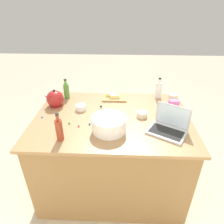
# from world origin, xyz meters

# --- Properties ---
(ground_plane) EXTENTS (12.00, 12.00, 0.00)m
(ground_plane) POSITION_xyz_m (0.00, 0.00, 0.00)
(ground_plane) COLOR #B7A88E
(island_counter) EXTENTS (1.50, 1.09, 0.90)m
(island_counter) POSITION_xyz_m (0.00, 0.00, 0.45)
(island_counter) COLOR olive
(island_counter) RESTS_ON ground
(laptop) EXTENTS (0.38, 0.35, 0.22)m
(laptop) POSITION_xyz_m (-0.50, 0.22, 0.95)
(laptop) COLOR #B7B7BC
(laptop) RESTS_ON island_counter
(mixing_bowl_large) EXTENTS (0.31, 0.31, 0.13)m
(mixing_bowl_large) POSITION_xyz_m (0.01, 0.24, 0.97)
(mixing_bowl_large) COLOR white
(mixing_bowl_large) RESTS_ON island_counter
(bottle_olive) EXTENTS (0.06, 0.06, 0.23)m
(bottle_olive) POSITION_xyz_m (0.54, -0.39, 0.99)
(bottle_olive) COLOR #4C8C38
(bottle_olive) RESTS_ON island_counter
(bottle_soy) EXTENTS (0.06, 0.06, 0.24)m
(bottle_soy) POSITION_xyz_m (0.40, 0.38, 1.00)
(bottle_soy) COLOR maroon
(bottle_soy) RESTS_ON island_counter
(bottle_vinegar) EXTENTS (0.06, 0.06, 0.24)m
(bottle_vinegar) POSITION_xyz_m (-0.51, -0.45, 0.99)
(bottle_vinegar) COLOR white
(bottle_vinegar) RESTS_ON island_counter
(kettle) EXTENTS (0.21, 0.18, 0.20)m
(kettle) POSITION_xyz_m (0.61, -0.20, 0.98)
(kettle) COLOR maroon
(kettle) RESTS_ON island_counter
(cutting_board) EXTENTS (0.27, 0.20, 0.02)m
(cutting_board) POSITION_xyz_m (-0.01, -0.40, 0.91)
(cutting_board) COLOR #AD7F4C
(cutting_board) RESTS_ON island_counter
(butter_stick_left) EXTENTS (0.11, 0.04, 0.04)m
(butter_stick_left) POSITION_xyz_m (0.04, -0.42, 0.94)
(butter_stick_left) COLOR #F4E58C
(butter_stick_left) RESTS_ON cutting_board
(butter_stick_right) EXTENTS (0.11, 0.05, 0.04)m
(butter_stick_right) POSITION_xyz_m (-0.01, -0.38, 0.94)
(butter_stick_right) COLOR #F4E58C
(butter_stick_right) RESTS_ON cutting_board
(ramekin_small) EXTENTS (0.11, 0.11, 0.05)m
(ramekin_small) POSITION_xyz_m (0.32, -0.12, 0.93)
(ramekin_small) COLOR white
(ramekin_small) RESTS_ON island_counter
(ramekin_medium) EXTENTS (0.10, 0.10, 0.05)m
(ramekin_medium) POSITION_xyz_m (-0.68, -0.44, 0.92)
(ramekin_medium) COLOR beige
(ramekin_medium) RESTS_ON island_counter
(ramekin_wide) EXTENTS (0.10, 0.10, 0.05)m
(ramekin_wide) POSITION_xyz_m (-0.29, -0.01, 0.93)
(ramekin_wide) COLOR beige
(ramekin_wide) RESTS_ON island_counter
(kitchen_timer) EXTENTS (0.07, 0.07, 0.08)m
(kitchen_timer) POSITION_xyz_m (0.11, -0.07, 0.94)
(kitchen_timer) COLOR #B2B2B7
(kitchen_timer) RESTS_ON island_counter
(candy_bag) EXTENTS (0.09, 0.06, 0.17)m
(candy_bag) POSITION_xyz_m (-0.58, -0.04, 0.99)
(candy_bag) COLOR pink
(candy_bag) RESTS_ON island_counter
(candy_0) EXTENTS (0.02, 0.02, 0.02)m
(candy_0) POSITION_xyz_m (0.20, 0.15, 0.91)
(candy_0) COLOR blue
(candy_0) RESTS_ON island_counter
(candy_1) EXTENTS (0.02, 0.02, 0.02)m
(candy_1) POSITION_xyz_m (0.29, 0.19, 0.91)
(candy_1) COLOR red
(candy_1) RESTS_ON island_counter
(candy_2) EXTENTS (0.02, 0.02, 0.02)m
(candy_2) POSITION_xyz_m (0.67, 0.05, 0.91)
(candy_2) COLOR blue
(candy_2) RESTS_ON island_counter
(candy_3) EXTENTS (0.02, 0.02, 0.02)m
(candy_3) POSITION_xyz_m (0.39, 0.15, 0.91)
(candy_3) COLOR green
(candy_3) RESTS_ON island_counter
(candy_4) EXTENTS (0.02, 0.02, 0.02)m
(candy_4) POSITION_xyz_m (0.11, 0.16, 0.91)
(candy_4) COLOR blue
(candy_4) RESTS_ON island_counter
(candy_5) EXTENTS (0.02, 0.02, 0.02)m
(candy_5) POSITION_xyz_m (-0.01, 0.09, 0.91)
(candy_5) COLOR orange
(candy_5) RESTS_ON island_counter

